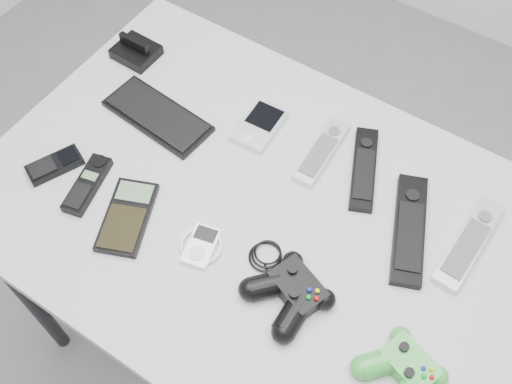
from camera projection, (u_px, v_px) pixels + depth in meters
The scene contains 15 objects.
floor at pixel (241, 364), 1.81m from camera, with size 3.50×3.50×0.00m, color slate.
desk at pixel (275, 235), 1.22m from camera, with size 1.19×0.77×0.80m.
pda_keyboard at pixel (157, 115), 1.30m from camera, with size 0.24×0.10×0.01m, color black.
dock_bracket at pixel (135, 48), 1.38m from camera, with size 0.10×0.08×0.05m, color black.
pda at pixel (259, 126), 1.28m from camera, with size 0.08×0.12×0.02m, color silver.
remote_silver_a at pixel (322, 151), 1.24m from camera, with size 0.05×0.18×0.02m, color silver.
remote_black_a at pixel (364, 168), 1.22m from camera, with size 0.05×0.20×0.02m, color black.
remote_black_b at pixel (409, 229), 1.14m from camera, with size 0.06×0.24×0.02m, color black.
remote_silver_b at pixel (469, 243), 1.12m from camera, with size 0.05×0.22×0.02m, color silver.
mobile_phone at pixel (55, 165), 1.22m from camera, with size 0.05×0.11×0.02m, color black.
cordless_handset at pixel (87, 184), 1.20m from camera, with size 0.04×0.14×0.02m, color black.
calculator at pixel (127, 217), 1.16m from camera, with size 0.08×0.16×0.02m, color black.
mp3_player at pixel (201, 246), 1.12m from camera, with size 0.08×0.09×0.02m, color white.
controller_black at pixel (291, 292), 1.06m from camera, with size 0.24×0.15×0.05m, color black, non-canonical shape.
controller_green at pixel (404, 369), 0.99m from camera, with size 0.13×0.14×0.04m, color #268E30, non-canonical shape.
Camera 1 is at (0.33, -0.42, 1.81)m, focal length 42.00 mm.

